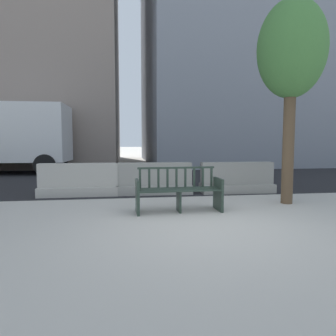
{
  "coord_description": "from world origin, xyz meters",
  "views": [
    {
      "loc": [
        -1.35,
        -4.7,
        1.37
      ],
      "look_at": [
        -0.29,
        2.58,
        0.75
      ],
      "focal_mm": 32.0,
      "sensor_mm": 36.0,
      "label": 1
    }
  ],
  "objects_px": {
    "jersey_barrier_centre": "(154,181)",
    "jersey_barrier_right": "(237,180)",
    "jersey_barrier_left": "(79,182)",
    "street_tree": "(291,52)",
    "street_bench": "(179,192)"
  },
  "relations": [
    {
      "from": "jersey_barrier_centre",
      "to": "street_tree",
      "type": "height_order",
      "value": "street_tree"
    },
    {
      "from": "jersey_barrier_left",
      "to": "street_tree",
      "type": "distance_m",
      "value": 5.94
    },
    {
      "from": "jersey_barrier_centre",
      "to": "jersey_barrier_right",
      "type": "distance_m",
      "value": 2.28
    },
    {
      "from": "jersey_barrier_centre",
      "to": "jersey_barrier_right",
      "type": "relative_size",
      "value": 1.0
    },
    {
      "from": "jersey_barrier_left",
      "to": "street_tree",
      "type": "bearing_deg",
      "value": -19.75
    },
    {
      "from": "jersey_barrier_centre",
      "to": "jersey_barrier_right",
      "type": "bearing_deg",
      "value": -2.91
    },
    {
      "from": "jersey_barrier_right",
      "to": "street_bench",
      "type": "bearing_deg",
      "value": -134.36
    },
    {
      "from": "jersey_barrier_left",
      "to": "jersey_barrier_right",
      "type": "xyz_separation_m",
      "value": [
        4.25,
        -0.13,
        0.0
      ]
    },
    {
      "from": "jersey_barrier_right",
      "to": "street_tree",
      "type": "height_order",
      "value": "street_tree"
    },
    {
      "from": "street_bench",
      "to": "street_tree",
      "type": "xyz_separation_m",
      "value": [
        2.58,
        0.45,
        2.94
      ]
    },
    {
      "from": "jersey_barrier_left",
      "to": "street_tree",
      "type": "height_order",
      "value": "street_tree"
    },
    {
      "from": "jersey_barrier_right",
      "to": "jersey_barrier_left",
      "type": "bearing_deg",
      "value": 178.31
    },
    {
      "from": "street_bench",
      "to": "jersey_barrier_centre",
      "type": "xyz_separation_m",
      "value": [
        -0.27,
        2.17,
        -0.06
      ]
    },
    {
      "from": "jersey_barrier_centre",
      "to": "jersey_barrier_right",
      "type": "xyz_separation_m",
      "value": [
        2.28,
        -0.12,
        0.0
      ]
    },
    {
      "from": "street_bench",
      "to": "jersey_barrier_centre",
      "type": "distance_m",
      "value": 2.19
    }
  ]
}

